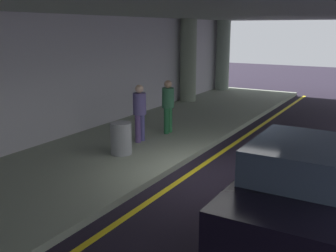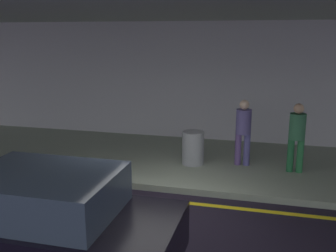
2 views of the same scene
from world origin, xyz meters
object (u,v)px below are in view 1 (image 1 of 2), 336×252
at_px(support_column_left_mid, 188,61).
at_px(person_waiting_for_ride, 140,109).
at_px(car_black, 298,186).
at_px(support_column_center, 223,55).
at_px(traveler_with_luggage, 168,103).
at_px(trash_bin_steel, 121,138).

height_order(support_column_left_mid, person_waiting_for_ride, support_column_left_mid).
relative_size(support_column_left_mid, car_black, 0.89).
bearing_deg(support_column_center, car_black, -152.29).
distance_m(support_column_center, traveler_with_luggage, 9.66).
height_order(person_waiting_for_ride, trash_bin_steel, person_waiting_for_ride).
bearing_deg(traveler_with_luggage, support_column_left_mid, -168.22).
distance_m(traveler_with_luggage, trash_bin_steel, 2.55).
relative_size(support_column_center, trash_bin_steel, 4.29).
distance_m(car_black, person_waiting_for_ride, 5.69).
bearing_deg(person_waiting_for_ride, traveler_with_luggage, 135.88).
bearing_deg(support_column_center, support_column_left_mid, 180.00).
bearing_deg(support_column_left_mid, car_black, -143.01).
bearing_deg(car_black, traveler_with_luggage, 54.30).
relative_size(car_black, traveler_with_luggage, 2.44).
distance_m(support_column_left_mid, traveler_with_luggage, 5.85).
height_order(support_column_left_mid, trash_bin_steel, support_column_left_mid).
xyz_separation_m(support_column_center, person_waiting_for_ride, (-10.66, -1.88, -0.86)).
bearing_deg(traveler_with_luggage, car_black, 42.30).
relative_size(traveler_with_luggage, person_waiting_for_ride, 1.00).
bearing_deg(trash_bin_steel, support_column_center, 10.08).
xyz_separation_m(traveler_with_luggage, trash_bin_steel, (-2.50, -0.02, -0.54)).
distance_m(car_black, traveler_with_luggage, 6.19).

